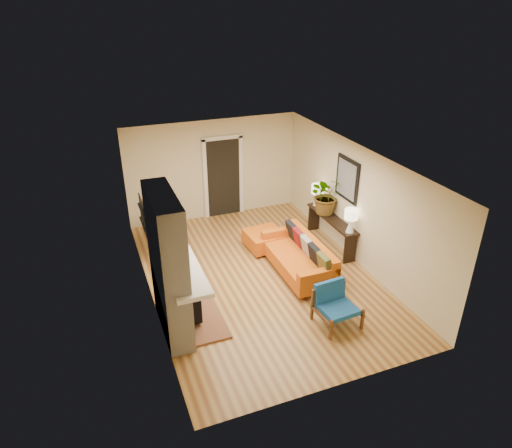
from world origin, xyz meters
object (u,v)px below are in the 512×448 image
object	(u,v)px
sofa	(301,257)
console_table	(332,223)
lamp_near	(351,218)
dining_table	(166,228)
ottoman	(265,239)
blue_chair	(334,302)
lamp_far	(317,192)
houseplant	(327,195)

from	to	relation	value
sofa	console_table	distance (m)	1.43
lamp_near	dining_table	bearing A→B (deg)	152.23
ottoman	console_table	world-z (taller)	console_table
ottoman	blue_chair	size ratio (longest dim) A/B	1.15
blue_chair	console_table	xyz separation A→B (m)	(1.35, 2.50, 0.17)
lamp_far	houseplant	bearing A→B (deg)	-91.21
console_table	houseplant	distance (m)	0.67
houseplant	blue_chair	bearing A→B (deg)	-115.69
dining_table	lamp_far	size ratio (longest dim) A/B	3.08
console_table	dining_table	bearing A→B (deg)	162.42
dining_table	lamp_far	xyz separation A→B (m)	(3.65, -0.40, 0.48)
lamp_far	blue_chair	bearing A→B (deg)	-112.52
ottoman	dining_table	xyz separation A→B (m)	(-2.14, 0.73, 0.34)
blue_chair	console_table	size ratio (longest dim) A/B	0.41
sofa	console_table	world-z (taller)	sofa
sofa	blue_chair	distance (m)	1.73
console_table	lamp_far	bearing A→B (deg)	90.00
ottoman	blue_chair	world-z (taller)	blue_chair
lamp_near	houseplant	xyz separation A→B (m)	(-0.01, 1.05, 0.12)
ottoman	dining_table	world-z (taller)	dining_table
lamp_far	houseplant	xyz separation A→B (m)	(-0.01, -0.47, 0.12)
console_table	lamp_far	size ratio (longest dim) A/B	3.43
sofa	lamp_far	xyz separation A→B (m)	(1.17, 1.54, 0.71)
blue_chair	ottoman	bearing A→B (deg)	93.09
dining_table	lamp_near	world-z (taller)	lamp_near
console_table	sofa	bearing A→B (deg)	-146.25
sofa	houseplant	xyz separation A→B (m)	(1.16, 1.07, 0.83)
ottoman	console_table	size ratio (longest dim) A/B	0.48
blue_chair	houseplant	bearing A→B (deg)	64.31
blue_chair	lamp_near	bearing A→B (deg)	52.12
blue_chair	lamp_near	xyz separation A→B (m)	(1.35, 1.74, 0.66)
houseplant	console_table	bearing A→B (deg)	-88.01
blue_chair	console_table	distance (m)	2.85
console_table	lamp_far	distance (m)	0.90
dining_table	lamp_far	world-z (taller)	lamp_far
houseplant	dining_table	bearing A→B (deg)	166.58
houseplant	lamp_near	bearing A→B (deg)	-89.46
blue_chair	dining_table	bearing A→B (deg)	122.09
console_table	houseplant	size ratio (longest dim) A/B	2.00
sofa	blue_chair	size ratio (longest dim) A/B	2.69
console_table	houseplant	world-z (taller)	houseplant
blue_chair	console_table	bearing A→B (deg)	61.62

